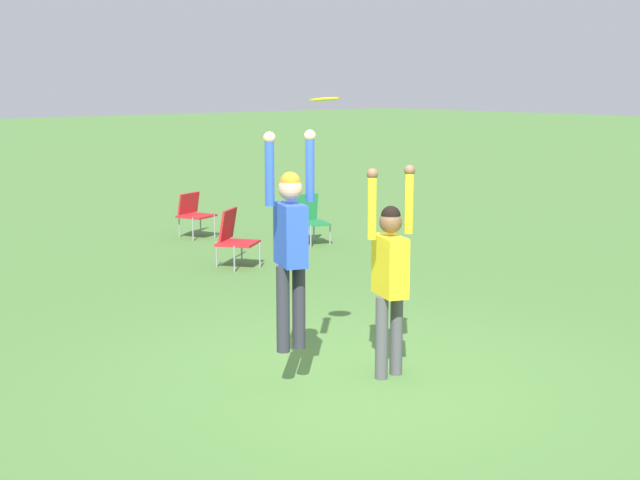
{
  "coord_description": "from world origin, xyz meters",
  "views": [
    {
      "loc": [
        -5.37,
        -5.8,
        2.76
      ],
      "look_at": [
        -0.09,
        0.39,
        1.3
      ],
      "focal_mm": 50.0,
      "sensor_mm": 36.0,
      "label": 1
    }
  ],
  "objects_px": {
    "person_defending": "(390,268)",
    "frisbee": "(325,99)",
    "camping_chair_3": "(308,216)",
    "person_jumping": "(291,237)",
    "camping_chair_2": "(193,211)",
    "camping_chair_4": "(233,235)"
  },
  "relations": [
    {
      "from": "person_jumping",
      "to": "camping_chair_3",
      "type": "distance_m",
      "value": 7.29
    },
    {
      "from": "frisbee",
      "to": "person_defending",
      "type": "bearing_deg",
      "value": -19.06
    },
    {
      "from": "person_jumping",
      "to": "camping_chair_2",
      "type": "bearing_deg",
      "value": -5.34
    },
    {
      "from": "person_defending",
      "to": "camping_chair_2",
      "type": "relative_size",
      "value": 2.53
    },
    {
      "from": "person_jumping",
      "to": "frisbee",
      "type": "relative_size",
      "value": 7.26
    },
    {
      "from": "camping_chair_4",
      "to": "frisbee",
      "type": "bearing_deg",
      "value": 28.52
    },
    {
      "from": "person_jumping",
      "to": "person_defending",
      "type": "relative_size",
      "value": 0.99
    },
    {
      "from": "person_defending",
      "to": "frisbee",
      "type": "xyz_separation_m",
      "value": [
        -0.62,
        0.21,
        1.55
      ]
    },
    {
      "from": "person_jumping",
      "to": "frisbee",
      "type": "height_order",
      "value": "frisbee"
    },
    {
      "from": "person_defending",
      "to": "frisbee",
      "type": "relative_size",
      "value": 7.33
    },
    {
      "from": "person_defending",
      "to": "camping_chair_3",
      "type": "distance_m",
      "value": 6.99
    },
    {
      "from": "person_defending",
      "to": "frisbee",
      "type": "bearing_deg",
      "value": -88.04
    },
    {
      "from": "person_jumping",
      "to": "camping_chair_2",
      "type": "height_order",
      "value": "person_jumping"
    },
    {
      "from": "camping_chair_3",
      "to": "frisbee",
      "type": "bearing_deg",
      "value": 70.66
    },
    {
      "from": "camping_chair_2",
      "to": "camping_chair_3",
      "type": "distance_m",
      "value": 2.17
    },
    {
      "from": "person_defending",
      "to": "frisbee",
      "type": "distance_m",
      "value": 1.69
    },
    {
      "from": "camping_chair_3",
      "to": "person_defending",
      "type": "bearing_deg",
      "value": 75.74
    },
    {
      "from": "person_jumping",
      "to": "person_defending",
      "type": "distance_m",
      "value": 1.03
    },
    {
      "from": "camping_chair_2",
      "to": "camping_chair_4",
      "type": "distance_m",
      "value": 2.73
    },
    {
      "from": "frisbee",
      "to": "camping_chair_3",
      "type": "bearing_deg",
      "value": 51.46
    },
    {
      "from": "person_jumping",
      "to": "camping_chair_2",
      "type": "distance_m",
      "value": 8.24
    },
    {
      "from": "camping_chair_4",
      "to": "person_jumping",
      "type": "bearing_deg",
      "value": 25.24
    }
  ]
}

